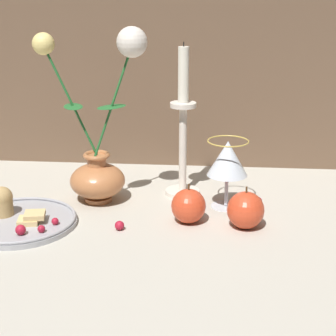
{
  "coord_description": "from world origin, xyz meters",
  "views": [
    {
      "loc": [
        0.15,
        -1.06,
        0.47
      ],
      "look_at": [
        0.06,
        0.02,
        0.1
      ],
      "focal_mm": 60.0,
      "sensor_mm": 36.0,
      "label": 1
    }
  ],
  "objects_px": {
    "vase": "(99,151)",
    "wine_glass": "(227,160)",
    "candlestick": "(183,133)",
    "apple_beside_vase": "(246,210)",
    "apple_near_glass": "(188,206)",
    "plate_with_pastries": "(17,218)"
  },
  "relations": [
    {
      "from": "vase",
      "to": "apple_near_glass",
      "type": "xyz_separation_m",
      "value": [
        0.2,
        -0.09,
        -0.08
      ]
    },
    {
      "from": "plate_with_pastries",
      "to": "apple_near_glass",
      "type": "relative_size",
      "value": 2.8
    },
    {
      "from": "candlestick",
      "to": "apple_near_glass",
      "type": "distance_m",
      "value": 0.19
    },
    {
      "from": "candlestick",
      "to": "apple_near_glass",
      "type": "height_order",
      "value": "candlestick"
    },
    {
      "from": "vase",
      "to": "candlestick",
      "type": "bearing_deg",
      "value": 18.63
    },
    {
      "from": "vase",
      "to": "apple_near_glass",
      "type": "height_order",
      "value": "vase"
    },
    {
      "from": "wine_glass",
      "to": "apple_near_glass",
      "type": "bearing_deg",
      "value": -130.99
    },
    {
      "from": "vase",
      "to": "plate_with_pastries",
      "type": "bearing_deg",
      "value": -136.51
    },
    {
      "from": "vase",
      "to": "wine_glass",
      "type": "relative_size",
      "value": 2.56
    },
    {
      "from": "plate_with_pastries",
      "to": "apple_near_glass",
      "type": "height_order",
      "value": "apple_near_glass"
    },
    {
      "from": "vase",
      "to": "apple_near_glass",
      "type": "relative_size",
      "value": 4.63
    },
    {
      "from": "vase",
      "to": "candlestick",
      "type": "xyz_separation_m",
      "value": [
        0.18,
        0.06,
        0.03
      ]
    },
    {
      "from": "apple_near_glass",
      "to": "candlestick",
      "type": "bearing_deg",
      "value": 97.86
    },
    {
      "from": "wine_glass",
      "to": "apple_beside_vase",
      "type": "xyz_separation_m",
      "value": [
        0.04,
        -0.1,
        -0.07
      ]
    },
    {
      "from": "candlestick",
      "to": "vase",
      "type": "bearing_deg",
      "value": -161.37
    },
    {
      "from": "plate_with_pastries",
      "to": "candlestick",
      "type": "relative_size",
      "value": 0.67
    },
    {
      "from": "candlestick",
      "to": "apple_beside_vase",
      "type": "relative_size",
      "value": 3.98
    },
    {
      "from": "wine_glass",
      "to": "vase",
      "type": "bearing_deg",
      "value": 178.65
    },
    {
      "from": "wine_glass",
      "to": "apple_near_glass",
      "type": "xyz_separation_m",
      "value": [
        -0.08,
        -0.09,
        -0.07
      ]
    },
    {
      "from": "apple_beside_vase",
      "to": "apple_near_glass",
      "type": "relative_size",
      "value": 1.05
    },
    {
      "from": "vase",
      "to": "wine_glass",
      "type": "height_order",
      "value": "vase"
    },
    {
      "from": "plate_with_pastries",
      "to": "apple_beside_vase",
      "type": "distance_m",
      "value": 0.45
    }
  ]
}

